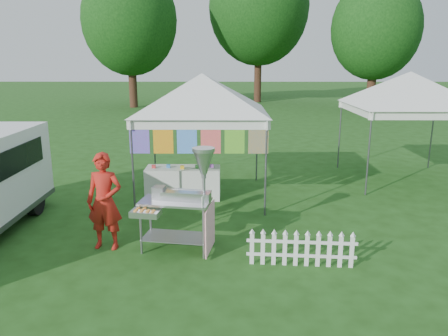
{
  "coord_description": "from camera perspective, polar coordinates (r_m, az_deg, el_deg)",
  "views": [
    {
      "loc": [
        0.59,
        -6.94,
        3.32
      ],
      "look_at": [
        0.53,
        1.94,
        1.1
      ],
      "focal_mm": 35.0,
      "sensor_mm": 36.0,
      "label": 1
    }
  ],
  "objects": [
    {
      "name": "tree_left",
      "position": [
        31.73,
        -12.22,
        18.3
      ],
      "size": [
        6.4,
        6.4,
        9.53
      ],
      "color": "#391D14",
      "rests_on": "ground"
    },
    {
      "name": "tree_mid",
      "position": [
        35.23,
        4.6,
        20.23
      ],
      "size": [
        7.6,
        7.6,
        11.52
      ],
      "color": "#391D14",
      "rests_on": "ground"
    },
    {
      "name": "vendor",
      "position": [
        8.02,
        -15.33,
        -4.23
      ],
      "size": [
        0.68,
        0.48,
        1.75
      ],
      "primitive_type": "imported",
      "rotation": [
        0.0,
        0.0,
        -0.1
      ],
      "color": "red",
      "rests_on": "ground"
    },
    {
      "name": "tree_right",
      "position": [
        30.49,
        19.22,
        16.81
      ],
      "size": [
        5.6,
        5.6,
        8.42
      ],
      "color": "#391D14",
      "rests_on": "ground"
    },
    {
      "name": "picket_fence",
      "position": [
        7.38,
        10.07,
        -10.46
      ],
      "size": [
        1.8,
        0.16,
        0.56
      ],
      "rotation": [
        0.0,
        0.0,
        -0.08
      ],
      "color": "white",
      "rests_on": "ground"
    },
    {
      "name": "canopy_right",
      "position": [
        12.91,
        23.23,
        11.48
      ],
      "size": [
        4.24,
        4.24,
        3.45
      ],
      "color": "#59595E",
      "rests_on": "ground"
    },
    {
      "name": "donut_cart",
      "position": [
        7.55,
        -5.01,
        -3.11
      ],
      "size": [
        1.45,
        0.9,
        1.87
      ],
      "rotation": [
        0.0,
        0.0,
        -0.16
      ],
      "color": "gray",
      "rests_on": "ground"
    },
    {
      "name": "canopy_main",
      "position": [
        10.46,
        -2.91,
        12.2
      ],
      "size": [
        4.24,
        4.24,
        3.45
      ],
      "color": "#59595E",
      "rests_on": "ground"
    },
    {
      "name": "ground",
      "position": [
        7.72,
        -4.12,
        -11.49
      ],
      "size": [
        120.0,
        120.0,
        0.0
      ],
      "primitive_type": "plane",
      "color": "#1E4614",
      "rests_on": "ground"
    },
    {
      "name": "display_table",
      "position": [
        10.75,
        -5.35,
        -1.9
      ],
      "size": [
        1.8,
        0.7,
        0.76
      ],
      "primitive_type": "cube",
      "color": "white",
      "rests_on": "ground"
    }
  ]
}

